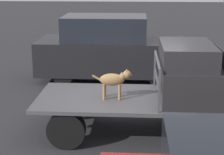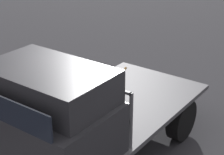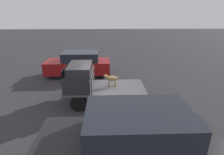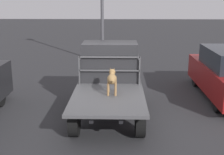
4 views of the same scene
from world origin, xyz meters
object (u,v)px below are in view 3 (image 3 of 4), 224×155
dog (111,78)px  parked_sedan (79,64)px  parked_pickup_far (130,146)px  flatbed_truck (105,91)px

dog → parked_sedan: size_ratio=0.19×
parked_sedan → parked_pickup_far: 8.83m
flatbed_truck → dog: 0.72m
flatbed_truck → parked_sedan: parked_sedan is taller
dog → parked_pickup_far: size_ratio=0.18×
flatbed_truck → dog: bearing=-160.9°
dog → parked_pickup_far: 4.51m
flatbed_truck → parked_sedan: size_ratio=0.87×
flatbed_truck → parked_pickup_far: bearing=98.9°
parked_pickup_far → dog: bearing=-86.7°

